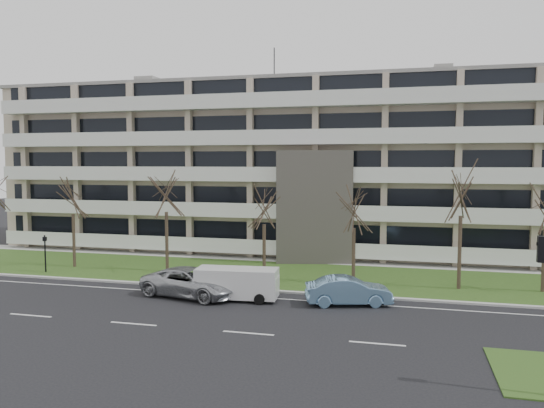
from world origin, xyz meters
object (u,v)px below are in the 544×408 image
(white_van, at_px, (238,281))
(pedestrian_signal, at_px, (45,249))
(blue_sedan, at_px, (348,291))
(silver_pickup, at_px, (191,282))

(white_van, bearing_deg, pedestrian_signal, 161.68)
(white_van, bearing_deg, blue_sedan, -0.63)
(blue_sedan, height_order, white_van, white_van)
(blue_sedan, bearing_deg, silver_pickup, 77.13)
(blue_sedan, height_order, pedestrian_signal, pedestrian_signal)
(white_van, distance_m, pedestrian_signal, 16.45)
(pedestrian_signal, bearing_deg, blue_sedan, -26.37)
(blue_sedan, distance_m, white_van, 6.43)
(silver_pickup, bearing_deg, pedestrian_signal, 85.85)
(silver_pickup, bearing_deg, white_van, -79.03)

